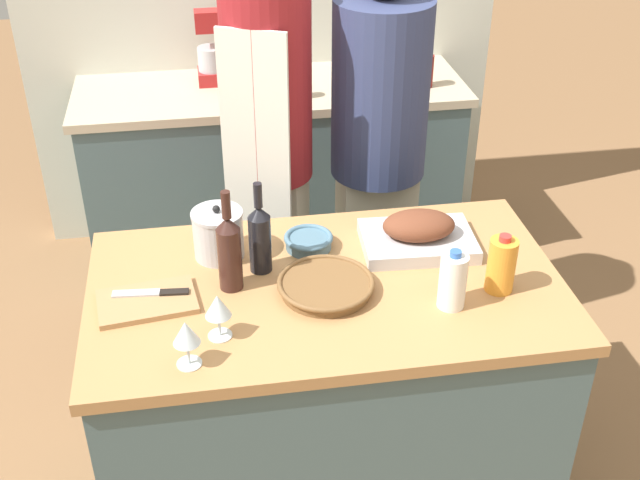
# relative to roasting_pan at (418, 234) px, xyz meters

# --- Properties ---
(kitchen_island) EXTENTS (1.45, 0.83, 0.88)m
(kitchen_island) POSITION_rel_roasting_pan_xyz_m (-0.33, -0.16, -0.49)
(kitchen_island) COLOR #4C666B
(kitchen_island) RESTS_ON ground_plane
(back_counter) EXTENTS (1.82, 0.60, 0.91)m
(back_counter) POSITION_rel_roasting_pan_xyz_m (-0.33, 1.41, -0.48)
(back_counter) COLOR #4C666B
(back_counter) RESTS_ON ground_plane
(roasting_pan) EXTENTS (0.37, 0.27, 0.13)m
(roasting_pan) POSITION_rel_roasting_pan_xyz_m (0.00, 0.00, 0.00)
(roasting_pan) COLOR #BCBCC1
(roasting_pan) RESTS_ON kitchen_island
(wicker_basket) EXTENTS (0.29, 0.29, 0.04)m
(wicker_basket) POSITION_rel_roasting_pan_xyz_m (-0.34, -0.20, -0.03)
(wicker_basket) COLOR brown
(wicker_basket) RESTS_ON kitchen_island
(cutting_board) EXTENTS (0.31, 0.22, 0.02)m
(cutting_board) POSITION_rel_roasting_pan_xyz_m (-0.87, -0.17, -0.04)
(cutting_board) COLOR #AD7F51
(cutting_board) RESTS_ON kitchen_island
(stock_pot) EXTENTS (0.16, 0.16, 0.18)m
(stock_pot) POSITION_rel_roasting_pan_xyz_m (-0.64, 0.06, 0.03)
(stock_pot) COLOR #B7B7BC
(stock_pot) RESTS_ON kitchen_island
(mixing_bowl) EXTENTS (0.16, 0.16, 0.05)m
(mixing_bowl) POSITION_rel_roasting_pan_xyz_m (-0.35, 0.05, -0.02)
(mixing_bowl) COLOR slate
(mixing_bowl) RESTS_ON kitchen_island
(juice_jug) EXTENTS (0.08, 0.08, 0.19)m
(juice_jug) POSITION_rel_roasting_pan_xyz_m (0.18, -0.27, 0.04)
(juice_jug) COLOR orange
(juice_jug) RESTS_ON kitchen_island
(milk_jug) EXTENTS (0.08, 0.08, 0.19)m
(milk_jug) POSITION_rel_roasting_pan_xyz_m (0.01, -0.32, 0.04)
(milk_jug) COLOR white
(milk_jug) RESTS_ON kitchen_island
(wine_bottle_green) EXTENTS (0.07, 0.07, 0.30)m
(wine_bottle_green) POSITION_rel_roasting_pan_xyz_m (-0.52, -0.05, 0.07)
(wine_bottle_green) COLOR black
(wine_bottle_green) RESTS_ON kitchen_island
(wine_bottle_dark) EXTENTS (0.07, 0.07, 0.33)m
(wine_bottle_dark) POSITION_rel_roasting_pan_xyz_m (-0.61, -0.13, 0.08)
(wine_bottle_dark) COLOR #381E19
(wine_bottle_dark) RESTS_ON kitchen_island
(wine_glass_left) EXTENTS (0.07, 0.07, 0.14)m
(wine_glass_left) POSITION_rel_roasting_pan_xyz_m (-0.75, -0.46, 0.05)
(wine_glass_left) COLOR silver
(wine_glass_left) RESTS_ON kitchen_island
(wine_glass_right) EXTENTS (0.07, 0.07, 0.14)m
(wine_glass_right) POSITION_rel_roasting_pan_xyz_m (-0.66, -0.36, 0.05)
(wine_glass_right) COLOR silver
(wine_glass_right) RESTS_ON kitchen_island
(knife_chef) EXTENTS (0.23, 0.05, 0.01)m
(knife_chef) POSITION_rel_roasting_pan_xyz_m (-0.85, -0.15, -0.03)
(knife_chef) COLOR #B7B7BC
(knife_chef) RESTS_ON cutting_board
(stand_mixer) EXTENTS (0.18, 0.14, 0.34)m
(stand_mixer) POSITION_rel_roasting_pan_xyz_m (-0.56, 1.51, 0.12)
(stand_mixer) COLOR #B22323
(stand_mixer) RESTS_ON back_counter
(condiment_bottle_tall) EXTENTS (0.07, 0.07, 0.17)m
(condiment_bottle_tall) POSITION_rel_roasting_pan_xyz_m (0.39, 1.30, 0.05)
(condiment_bottle_tall) COLOR maroon
(condiment_bottle_tall) RESTS_ON back_counter
(condiment_bottle_short) EXTENTS (0.06, 0.06, 0.20)m
(condiment_bottle_short) POSITION_rel_roasting_pan_xyz_m (-0.27, 1.25, 0.07)
(condiment_bottle_short) COLOR #332D28
(condiment_bottle_short) RESTS_ON back_counter
(condiment_bottle_extra) EXTENTS (0.06, 0.06, 0.18)m
(condiment_bottle_extra) POSITION_rel_roasting_pan_xyz_m (-0.36, 1.35, 0.06)
(condiment_bottle_extra) COLOR maroon
(condiment_bottle_extra) RESTS_ON back_counter
(person_cook_aproned) EXTENTS (0.34, 0.36, 1.79)m
(person_cook_aproned) POSITION_rel_roasting_pan_xyz_m (-0.41, 0.63, 0.07)
(person_cook_aproned) COLOR beige
(person_cook_aproned) RESTS_ON ground_plane
(person_cook_guest) EXTENTS (0.37, 0.37, 1.71)m
(person_cook_guest) POSITION_rel_roasting_pan_xyz_m (0.02, 0.67, 0.01)
(person_cook_guest) COLOR beige
(person_cook_guest) RESTS_ON ground_plane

